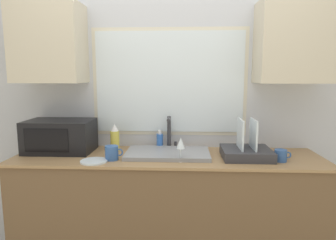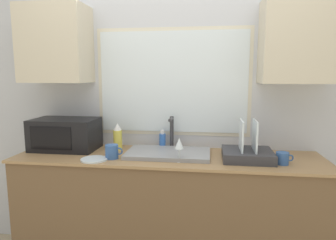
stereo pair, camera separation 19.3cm
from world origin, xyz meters
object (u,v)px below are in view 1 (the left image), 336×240
at_px(microwave, 60,136).
at_px(wine_glass, 181,144).
at_px(mug_near_sink, 112,153).
at_px(faucet, 170,131).
at_px(dish_rack, 246,151).
at_px(spray_bottle, 115,138).
at_px(soap_bottle, 160,141).

height_order(microwave, wine_glass, microwave).
xyz_separation_m(microwave, mug_near_sink, (0.47, -0.22, -0.08)).
relative_size(microwave, wine_glass, 3.02).
bearing_deg(faucet, wine_glass, -75.80).
distance_m(dish_rack, wine_glass, 0.51).
bearing_deg(spray_bottle, microwave, -173.80).
distance_m(dish_rack, soap_bottle, 0.71).
distance_m(soap_bottle, wine_glass, 0.41).
relative_size(microwave, dish_rack, 1.45).
relative_size(faucet, dish_rack, 0.76).
bearing_deg(wine_glass, microwave, 166.65).
xyz_separation_m(dish_rack, wine_glass, (-0.49, -0.12, 0.07)).
xyz_separation_m(microwave, dish_rack, (1.45, -0.11, -0.07)).
height_order(microwave, mug_near_sink, microwave).
bearing_deg(faucet, spray_bottle, -168.74).
bearing_deg(wine_glass, mug_near_sink, 178.48).
bearing_deg(spray_bottle, soap_bottle, 13.89).
height_order(spray_bottle, soap_bottle, spray_bottle).
relative_size(faucet, spray_bottle, 1.23).
bearing_deg(spray_bottle, wine_glass, -27.27).
distance_m(microwave, soap_bottle, 0.80).
relative_size(spray_bottle, wine_glass, 1.29).
bearing_deg(mug_near_sink, faucet, 40.87).
height_order(microwave, dish_rack, dish_rack).
bearing_deg(dish_rack, mug_near_sink, -173.76).
relative_size(dish_rack, mug_near_sink, 2.72).
bearing_deg(soap_bottle, mug_near_sink, -132.38).
bearing_deg(soap_bottle, microwave, -170.27).
bearing_deg(faucet, microwave, -171.22).
xyz_separation_m(spray_bottle, wine_glass, (0.54, -0.28, 0.02)).
xyz_separation_m(faucet, microwave, (-0.88, -0.14, -0.03)).
xyz_separation_m(soap_bottle, wine_glass, (0.18, -0.37, 0.06)).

